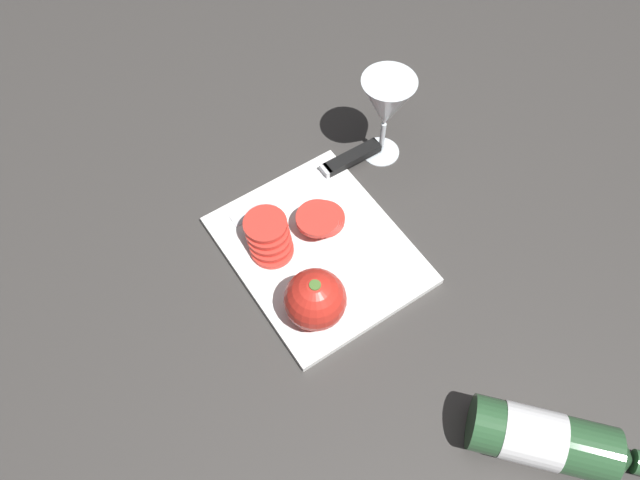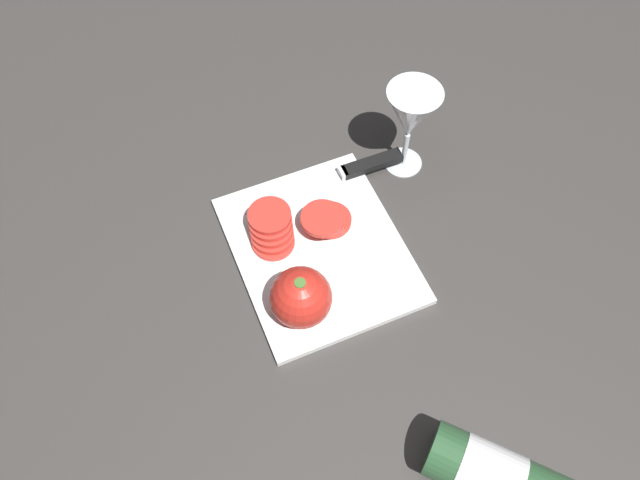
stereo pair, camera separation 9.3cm
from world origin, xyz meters
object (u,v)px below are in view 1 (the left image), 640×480
whole_tomato (315,300)px  wine_bottle (552,441)px  knife (337,166)px  tomato_slice_stack_near (321,219)px  tomato_slice_stack_far (269,237)px  wine_glass (386,105)px

whole_tomato → wine_bottle: bearing=24.1°
knife → tomato_slice_stack_near: bearing=43.5°
whole_tomato → tomato_slice_stack_far: size_ratio=0.97×
wine_glass → whole_tomato: 0.34m
wine_bottle → tomato_slice_stack_far: size_ratio=2.78×
wine_glass → tomato_slice_stack_near: wine_glass is taller
wine_bottle → knife: (-0.53, 0.03, -0.02)m
wine_bottle → tomato_slice_stack_far: 0.48m
tomato_slice_stack_near → wine_bottle: bearing=6.7°
whole_tomato → tomato_slice_stack_near: 0.16m
wine_bottle → wine_glass: 0.54m
tomato_slice_stack_near → tomato_slice_stack_far: 0.09m
whole_tomato → tomato_slice_stack_far: whole_tomato is taller
tomato_slice_stack_near → tomato_slice_stack_far: (-0.01, -0.09, 0.00)m
knife → whole_tomato: bearing=49.5°
whole_tomato → tomato_slice_stack_far: bearing=177.6°
wine_glass → knife: bearing=-93.9°
wine_bottle → whole_tomato: whole_tomato is taller
wine_bottle → knife: bearing=176.4°
wine_bottle → knife: 0.53m
tomato_slice_stack_near → wine_glass: bearing=112.8°
wine_glass → tomato_slice_stack_far: 0.28m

